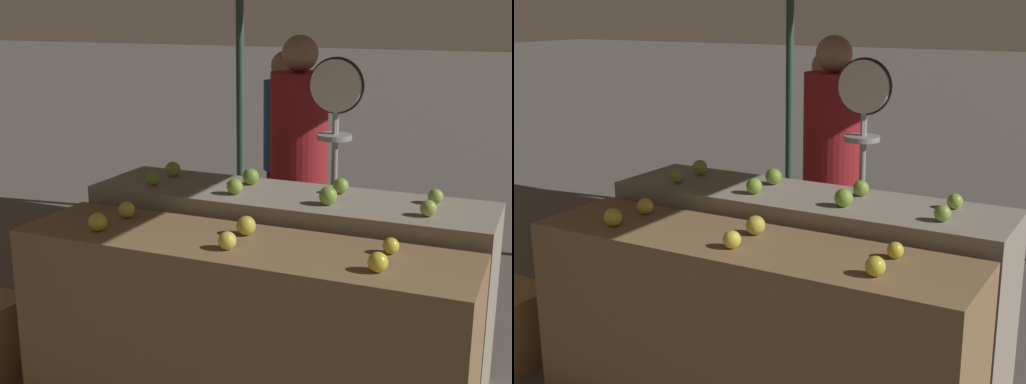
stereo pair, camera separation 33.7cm
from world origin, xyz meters
The scene contains 19 objects.
display_counter_front centered at (0.00, 0.00, 0.44)m, with size 2.08×0.55×0.89m, color olive.
display_counter_back centered at (0.00, 0.60, 0.48)m, with size 2.08×0.55×0.96m, color gray.
apple_front_0 centered at (-0.66, -0.12, 0.93)m, with size 0.09×0.09×0.09m, color gold.
apple_front_1 centered at (0.00, -0.11, 0.93)m, with size 0.08×0.08×0.08m, color yellow.
apple_front_2 centered at (0.65, -0.12, 0.93)m, with size 0.08×0.08×0.08m, color gold.
apple_front_3 centered at (-0.66, 0.12, 0.93)m, with size 0.08×0.08×0.08m, color yellow.
apple_front_4 centered at (-0.01, 0.10, 0.93)m, with size 0.09×0.09×0.09m, color gold.
apple_front_5 centered at (0.65, 0.11, 0.92)m, with size 0.07×0.07×0.07m, color gold.
apple_back_0 centered at (-0.73, 0.49, 1.00)m, with size 0.07×0.07×0.07m, color #84AD3D.
apple_back_1 centered at (-0.25, 0.49, 1.00)m, with size 0.08×0.08×0.08m, color #84AD3D.
apple_back_2 centered at (0.25, 0.49, 1.00)m, with size 0.09×0.09×0.09m, color #84AD3D.
apple_back_3 centered at (0.73, 0.49, 1.00)m, with size 0.08×0.08×0.08m, color #8EB247.
apple_back_4 centered at (-0.73, 0.70, 1.00)m, with size 0.09×0.09×0.09m, color #8EB247.
apple_back_5 centered at (-0.26, 0.71, 1.00)m, with size 0.09×0.09×0.09m, color #7AA338.
apple_back_6 centered at (0.25, 0.72, 1.00)m, with size 0.08×0.08×0.08m, color #84AD3D.
apple_back_7 centered at (0.72, 0.72, 1.00)m, with size 0.07×0.07×0.07m, color #8EB247.
produce_scale centered at (0.08, 1.14, 1.20)m, with size 0.32×0.20×1.62m.
person_vendor_at_scale centered at (-0.27, 1.49, 1.00)m, with size 0.40×0.40×1.72m.
person_customer_left centered at (-0.58, 2.05, 0.93)m, with size 0.35×0.35×1.59m.
Camera 2 is at (1.56, -2.54, 1.89)m, focal length 50.00 mm.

